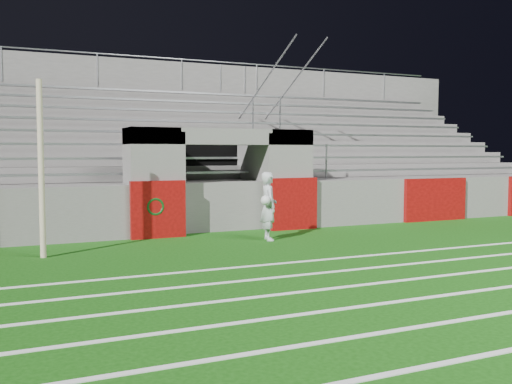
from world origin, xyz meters
name	(u,v)px	position (x,y,z in m)	size (l,w,h in m)	color
ground	(284,253)	(0.00, 0.00, 0.00)	(90.00, 90.00, 0.00)	#11470B
field_post	(41,169)	(-4.44, 1.41, 1.69)	(0.11, 0.11, 3.38)	beige
field_markings	(472,318)	(0.00, -5.00, 0.01)	(28.00, 8.09, 0.01)	white
stadium_structure	(173,168)	(0.00, 7.97, 1.49)	(26.00, 8.48, 5.42)	#62605D
goalkeeper_with_ball	(269,206)	(0.42, 1.59, 0.79)	(0.53, 0.64, 1.57)	silver
hose_coil	(155,208)	(-1.88, 2.94, 0.71)	(0.60, 0.15, 0.60)	#0B3A0F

